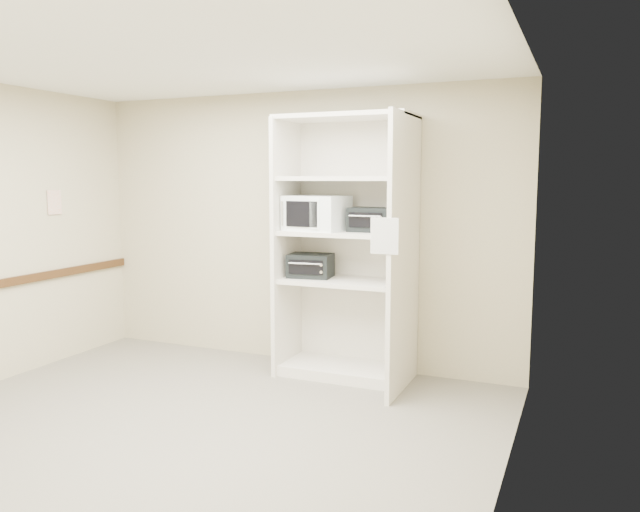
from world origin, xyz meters
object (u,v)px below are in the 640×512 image
at_px(toaster_oven_upper, 371,220).
at_px(toaster_oven_lower, 311,266).
at_px(microwave, 317,213).
at_px(shelving_unit, 350,257).

relative_size(toaster_oven_upper, toaster_oven_lower, 0.95).
distance_m(microwave, toaster_oven_upper, 0.52).
relative_size(shelving_unit, microwave, 4.50).
height_order(microwave, toaster_oven_upper, microwave).
bearing_deg(microwave, shelving_unit, 13.64).
xyz_separation_m(shelving_unit, microwave, (-0.32, -0.03, 0.40)).
xyz_separation_m(shelving_unit, toaster_oven_lower, (-0.40, -0.01, -0.10)).
distance_m(shelving_unit, microwave, 0.52).
bearing_deg(toaster_oven_lower, toaster_oven_upper, -3.06).
xyz_separation_m(shelving_unit, toaster_oven_upper, (0.19, 0.04, 0.35)).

